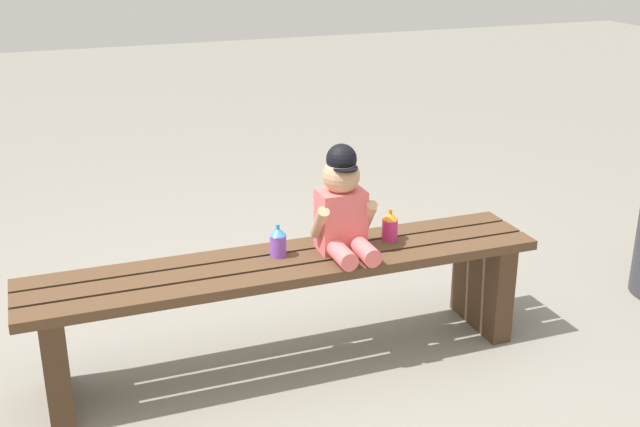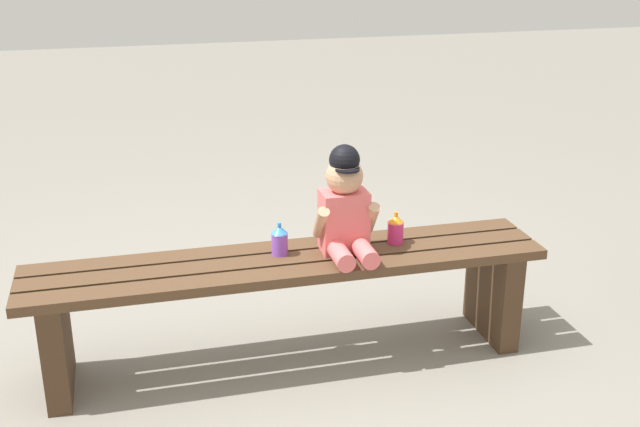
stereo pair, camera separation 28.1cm
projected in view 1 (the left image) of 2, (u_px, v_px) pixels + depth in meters
The scene contains 5 objects.
ground_plane at pixel (289, 361), 3.03m from camera, with size 16.00×16.00×0.00m, color gray.
park_bench at pixel (288, 290), 2.93m from camera, with size 1.90×0.35×0.42m.
child_figure at pixel (343, 206), 2.89m from camera, with size 0.23×0.27×0.40m.
sippy_cup_left at pixel (278, 241), 2.89m from camera, with size 0.06×0.06×0.12m.
sippy_cup_right at pixel (390, 225), 3.03m from camera, with size 0.06×0.06×0.12m.
Camera 1 is at (-0.81, -2.51, 1.59)m, focal length 44.75 mm.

